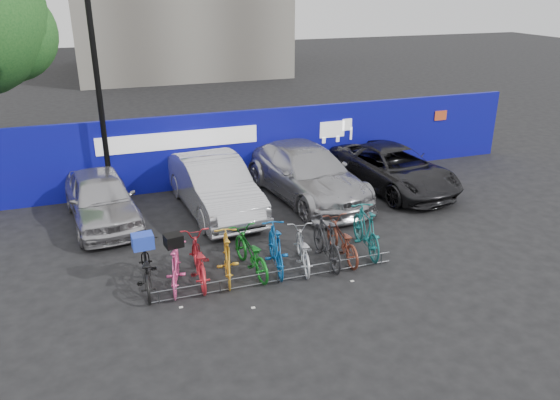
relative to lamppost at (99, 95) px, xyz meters
name	(u,v)px	position (x,y,z in m)	size (l,w,h in m)	color
ground	(269,270)	(3.20, -5.40, -3.27)	(100.00, 100.00, 0.00)	black
hoarding	(211,150)	(3.21, 0.60, -2.07)	(22.00, 0.18, 2.40)	#0B0F97
lamppost	(99,95)	(0.00, 0.00, 0.00)	(0.25, 0.50, 6.11)	black
bike_rack	(277,276)	(3.20, -6.00, -3.11)	(5.60, 0.03, 0.30)	#595B60
car_0	(101,198)	(-0.30, -1.29, -2.56)	(1.69, 4.19, 1.43)	#AEADB2
car_1	(214,185)	(2.81, -1.52, -2.48)	(1.67, 4.78, 1.58)	#B9B9BE
car_2	(306,173)	(5.73, -1.35, -2.49)	(2.19, 5.40, 1.57)	#A2A1A6
car_3	(393,168)	(8.63, -1.55, -2.60)	(2.24, 4.86, 1.35)	black
bike_0	(146,268)	(0.44, -5.30, -2.78)	(0.65, 1.87, 0.98)	black
bike_1	(176,267)	(1.06, -5.44, -2.78)	(0.47, 1.65, 0.99)	#EF4C91
bike_2	(198,259)	(1.58, -5.30, -2.76)	(0.67, 1.93, 1.01)	red
bike_3	(227,256)	(2.22, -5.40, -2.73)	(0.51, 1.79, 1.08)	gold
bike_4	(250,253)	(2.78, -5.32, -2.78)	(0.65, 1.86, 0.98)	#10671A
bike_5	(276,248)	(3.37, -5.40, -2.73)	(0.51, 1.82, 1.09)	#0F529F
bike_6	(303,249)	(4.00, -5.47, -2.82)	(0.60, 1.72, 0.90)	#B9BCC1
bike_7	(327,241)	(4.61, -5.48, -2.70)	(0.53, 1.89, 1.13)	#28282B
bike_8	(342,240)	(5.04, -5.39, -2.80)	(0.63, 1.81, 0.95)	maroon
bike_9	(366,230)	(5.75, -5.28, -2.69)	(0.54, 1.93, 1.16)	#17686A
cargo_crate	(143,241)	(0.44, -5.30, -2.13)	(0.44, 0.34, 0.32)	blue
cargo_topcase	(173,240)	(1.06, -5.44, -2.15)	(0.36, 0.33, 0.27)	black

